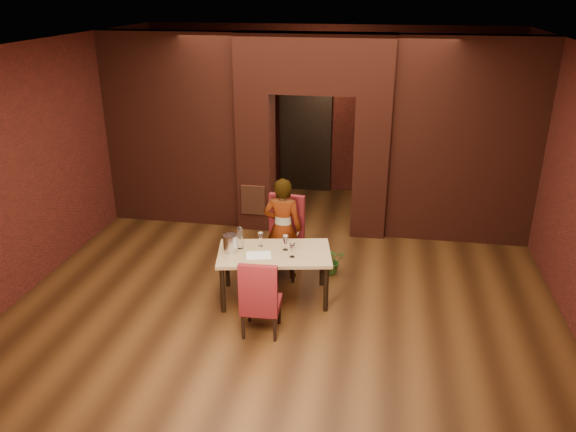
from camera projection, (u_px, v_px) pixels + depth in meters
The scene contains 24 objects.
floor at pixel (292, 284), 7.83m from camera, with size 8.00×8.00×0.00m, color #4C2B13.
ceiling at pixel (293, 45), 6.61m from camera, with size 7.00×8.00×0.04m, color silver.
wall_back at pixel (327, 111), 10.86m from camera, with size 7.00×0.04×3.20m, color maroon.
wall_front at pixel (189, 368), 3.58m from camera, with size 7.00×0.04×3.20m, color maroon.
wall_left at pixel (44, 161), 7.78m from camera, with size 0.04×8.00×3.20m, color maroon.
pillar_left at pixel (256, 160), 9.36m from camera, with size 0.55×0.55×2.30m, color maroon.
pillar_right at pixel (371, 166), 9.06m from camera, with size 0.55×0.55×2.30m, color maroon.
lintel at pixel (314, 63), 8.60m from camera, with size 2.45×0.55×0.90m, color maroon.
wing_wall_left at pixel (174, 130), 9.42m from camera, with size 2.27×0.35×3.20m, color maroon.
wing_wall_right at pixel (465, 143), 8.66m from camera, with size 2.27×0.35×3.20m, color maroon.
vent_panel at pixel (253, 200), 9.32m from camera, with size 0.40×0.03×0.50m, color #A4512F.
rear_door at pixel (306, 139), 11.08m from camera, with size 0.90×0.08×2.10m, color black.
rear_door_frame at pixel (305, 139), 11.04m from camera, with size 1.02×0.04×2.22m, color black.
dining_table at pixel (275, 275), 7.35m from camera, with size 1.44×0.81×0.68m, color tan.
chair_far at pixel (282, 237), 7.90m from camera, with size 0.51×0.51×1.13m, color maroon.
chair_near at pixel (261, 295), 6.58m from camera, with size 0.44×0.44×0.98m, color maroon.
person_seated at pixel (283, 229), 7.77m from camera, with size 0.54×0.35×1.47m, color white.
wine_glass_a at pixel (260, 239), 7.35m from camera, with size 0.08×0.08×0.19m, color white, non-canonical shape.
wine_glass_b at pixel (285, 243), 7.24m from camera, with size 0.08×0.08×0.20m, color white, non-canonical shape.
wine_glass_c at pixel (292, 250), 7.05m from camera, with size 0.08×0.08×0.19m, color white, non-canonical shape.
tasting_sheet at pixel (259, 255), 7.13m from camera, with size 0.31×0.23×0.00m, color white.
wine_bucket at pixel (231, 243), 7.19m from camera, with size 0.19×0.19×0.23m, color silver.
water_bottle at pixel (240, 237), 7.27m from camera, with size 0.07×0.07×0.31m, color white.
potted_plant at pixel (332, 260), 8.05m from camera, with size 0.36×0.31×0.40m, color #305E20.
Camera 1 is at (1.13, -6.78, 3.86)m, focal length 35.00 mm.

